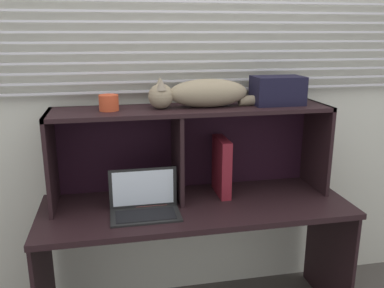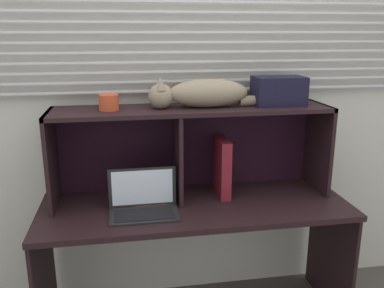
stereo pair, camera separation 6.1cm
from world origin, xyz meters
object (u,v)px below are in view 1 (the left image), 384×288
object	(u,v)px
laptop	(145,204)
book_stack	(149,196)
cat	(203,94)
binder_upright	(222,166)
storage_box	(278,91)
small_basket	(109,103)

from	to	relation	value
laptop	book_stack	distance (m)	0.19
laptop	book_stack	xyz separation A→B (m)	(0.04, 0.18, -0.03)
cat	binder_upright	bearing A→B (deg)	0.00
cat	storage_box	size ratio (longest dim) A/B	2.78
cat	small_basket	distance (m)	0.48
book_stack	small_basket	size ratio (longest dim) A/B	2.53
small_basket	binder_upright	bearing A→B (deg)	0.00
book_stack	storage_box	bearing A→B (deg)	-0.29
laptop	small_basket	world-z (taller)	small_basket
cat	book_stack	size ratio (longest dim) A/B	3.03
cat	storage_box	world-z (taller)	cat
laptop	small_basket	size ratio (longest dim) A/B	3.50
binder_upright	book_stack	world-z (taller)	binder_upright
small_basket	book_stack	bearing A→B (deg)	1.10
laptop	small_basket	distance (m)	0.54
laptop	binder_upright	distance (m)	0.49
book_stack	storage_box	size ratio (longest dim) A/B	0.92
laptop	binder_upright	size ratio (longest dim) A/B	1.07
binder_upright	book_stack	xyz separation A→B (m)	(-0.41, 0.00, -0.15)
cat	binder_upright	world-z (taller)	cat
cat	laptop	bearing A→B (deg)	-152.33
binder_upright	cat	bearing A→B (deg)	180.00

